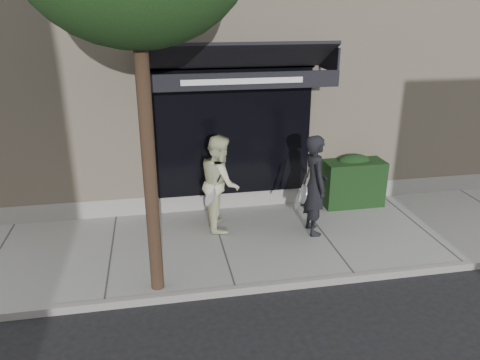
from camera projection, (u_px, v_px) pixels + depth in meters
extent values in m
plane|color=black|center=(322.00, 238.00, 9.14)|extent=(80.00, 80.00, 0.00)
cube|color=gray|center=(323.00, 235.00, 9.12)|extent=(20.00, 3.00, 0.12)
cube|color=gray|center=(355.00, 278.00, 7.69)|extent=(20.00, 0.10, 0.14)
cube|color=beige|center=(265.00, 64.00, 12.76)|extent=(14.00, 7.00, 5.50)
cube|color=gray|center=(297.00, 194.00, 10.61)|extent=(14.02, 0.42, 0.50)
cube|color=black|center=(233.00, 132.00, 9.67)|extent=(3.20, 0.30, 2.60)
cube|color=gray|center=(154.00, 134.00, 9.53)|extent=(0.08, 0.40, 2.60)
cube|color=gray|center=(305.00, 127.00, 10.08)|extent=(0.08, 0.40, 2.60)
cube|color=gray|center=(231.00, 65.00, 9.33)|extent=(3.36, 0.40, 0.12)
cube|color=black|center=(238.00, 55.00, 8.60)|extent=(3.60, 1.03, 0.55)
cube|color=black|center=(243.00, 81.00, 8.28)|extent=(3.60, 0.05, 0.30)
cube|color=white|center=(243.00, 81.00, 8.25)|extent=(2.20, 0.01, 0.10)
cube|color=black|center=(139.00, 62.00, 8.32)|extent=(0.04, 1.00, 0.45)
cube|color=black|center=(329.00, 58.00, 8.93)|extent=(0.04, 1.00, 0.45)
cube|color=black|center=(352.00, 182.00, 10.26)|extent=(1.30, 0.70, 1.00)
ellipsoid|color=black|center=(354.00, 161.00, 10.08)|extent=(0.71, 0.38, 0.27)
cylinder|color=black|center=(148.00, 148.00, 6.54)|extent=(0.20, 0.20, 4.80)
imported|color=black|center=(315.00, 185.00, 8.80)|extent=(0.47, 0.71, 1.94)
torus|color=silver|center=(304.00, 194.00, 8.50)|extent=(0.08, 0.30, 0.30)
cylinder|color=silver|center=(304.00, 194.00, 8.50)|extent=(0.05, 0.27, 0.27)
cylinder|color=silver|center=(304.00, 194.00, 8.50)|extent=(0.18, 0.02, 0.05)
cylinder|color=black|center=(304.00, 194.00, 8.50)|extent=(0.20, 0.03, 0.07)
torus|color=silver|center=(297.00, 200.00, 8.37)|extent=(0.16, 0.32, 0.30)
cylinder|color=silver|center=(297.00, 200.00, 8.37)|extent=(0.13, 0.28, 0.26)
cylinder|color=silver|center=(297.00, 200.00, 8.37)|extent=(0.18, 0.06, 0.07)
cylinder|color=black|center=(297.00, 200.00, 8.37)|extent=(0.20, 0.07, 0.08)
imported|color=beige|center=(220.00, 182.00, 9.02)|extent=(0.71, 0.91, 1.88)
torus|color=silver|center=(210.00, 198.00, 8.74)|extent=(0.25, 0.34, 0.28)
cylinder|color=silver|center=(210.00, 198.00, 8.74)|extent=(0.21, 0.30, 0.24)
cylinder|color=silver|center=(210.00, 198.00, 8.74)|extent=(0.17, 0.07, 0.10)
cylinder|color=black|center=(210.00, 198.00, 8.74)|extent=(0.19, 0.09, 0.12)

